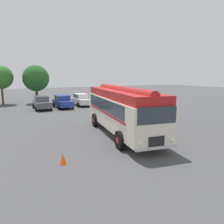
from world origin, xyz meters
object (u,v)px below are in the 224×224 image
at_px(car_near_left, 42,103).
at_px(car_mid_left, 63,101).
at_px(car_mid_right, 81,100).
at_px(car_far_right, 101,99).
at_px(traffic_cone, 63,159).
at_px(vintage_bus, 122,108).

distance_m(car_near_left, car_mid_left, 2.62).
xyz_separation_m(car_mid_left, car_mid_right, (2.86, 0.90, 0.00)).
relative_size(car_far_right, traffic_cone, 7.89).
distance_m(car_near_left, traffic_cone, 18.26).
bearing_deg(car_far_right, car_near_left, 178.75).
relative_size(vintage_bus, car_far_right, 2.39).
xyz_separation_m(vintage_bus, car_mid_left, (-0.36, 14.53, -1.05)).
bearing_deg(car_near_left, car_far_right, -1.25).
height_order(car_near_left, car_mid_left, same).
height_order(vintage_bus, car_near_left, vintage_bus).
bearing_deg(car_far_right, car_mid_left, 179.73).
relative_size(car_near_left, car_mid_left, 1.01).
relative_size(car_near_left, traffic_cone, 7.74).
bearing_deg(car_mid_right, car_near_left, -172.14).
bearing_deg(vintage_bus, traffic_cone, -147.29).
distance_m(vintage_bus, traffic_cone, 6.52).
relative_size(car_near_left, car_mid_right, 1.01).
distance_m(car_mid_left, car_far_right, 5.45).
xyz_separation_m(car_mid_left, car_far_right, (5.45, -0.03, 0.00)).
bearing_deg(car_mid_right, car_mid_left, -162.44).
distance_m(car_mid_left, traffic_cone, 18.63).
relative_size(car_near_left, car_far_right, 0.98).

